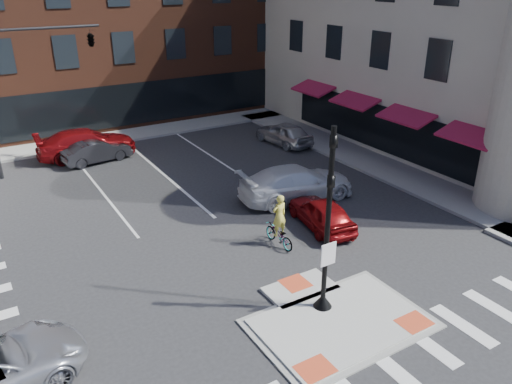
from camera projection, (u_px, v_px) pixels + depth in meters
ground at (330, 316)px, 15.75m from camera, size 120.00×120.00×0.00m
refuge_island at (335, 319)px, 15.53m from camera, size 5.40×4.65×0.13m
sidewalk_e at (367, 160)px, 28.67m from camera, size 3.00×24.00×0.15m
sidewalk_n at (162, 129)px, 34.36m from camera, size 26.00×3.00×0.15m
building_n at (107, 2)px, 39.07m from camera, size 24.40×18.40×15.50m
building_e at (488, 5)px, 31.73m from camera, size 21.90×23.90×17.70m
building_far_right at (107, 8)px, 59.86m from camera, size 12.00×12.00×12.00m
signal_pole at (326, 245)px, 15.11m from camera, size 0.60×0.60×5.98m
mast_arm_signal at (63, 52)px, 25.69m from camera, size 6.10×2.24×8.00m
red_sedan at (322, 213)px, 21.02m from camera, size 2.13×4.03×1.31m
white_pickup at (297, 183)px, 23.59m from camera, size 5.83×2.95×1.62m
bg_car_dark at (96, 151)px, 28.34m from camera, size 4.03×1.89×1.28m
bg_car_silver at (284, 133)px, 31.23m from camera, size 2.16×4.33×1.42m
bg_car_red at (86, 143)px, 29.11m from camera, size 5.67×2.49×1.62m
cyclist at (279, 229)px, 19.55m from camera, size 0.67×1.73×2.17m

